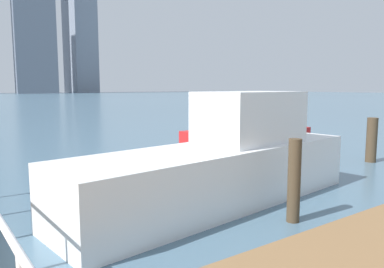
{
  "coord_description": "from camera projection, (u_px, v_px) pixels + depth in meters",
  "views": [
    {
      "loc": [
        -3.61,
        8.63,
        2.54
      ],
      "look_at": [
        0.06,
        13.75,
        1.75
      ],
      "focal_mm": 35.43,
      "sensor_mm": 36.0,
      "label": 1
    }
  ],
  "objects": [
    {
      "name": "dock_piling_0",
      "position": [
        294.0,
        181.0,
        7.07
      ],
      "size": [
        0.24,
        0.24,
        1.58
      ],
      "primitive_type": "cylinder",
      "color": "#473826",
      "rests_on": "ground_plane"
    },
    {
      "name": "floating_dock",
      "position": [
        383.0,
        248.0,
        5.77
      ],
      "size": [
        10.94,
        2.0,
        0.18
      ],
      "primitive_type": "cube",
      "color": "olive",
      "rests_on": "ground_plane"
    },
    {
      "name": "moored_boat_3",
      "position": [
        246.0,
        138.0,
        12.97
      ],
      "size": [
        4.54,
        2.18,
        2.03
      ],
      "color": "red",
      "rests_on": "ground_plane"
    },
    {
      "name": "moored_boat_4",
      "position": [
        224.0,
        163.0,
        8.29
      ],
      "size": [
        7.43,
        2.69,
        2.43
      ],
      "color": "white",
      "rests_on": "ground_plane"
    },
    {
      "name": "dock_piling_2",
      "position": [
        372.0,
        140.0,
        12.75
      ],
      "size": [
        0.35,
        0.35,
        1.5
      ],
      "primitive_type": "cylinder",
      "color": "#473826",
      "rests_on": "ground_plane"
    },
    {
      "name": "skyline_tower_5",
      "position": [
        79.0,
        1.0,
        157.26
      ],
      "size": [
        10.97,
        14.37,
        75.76
      ],
      "primitive_type": "cube",
      "rotation": [
        0.0,
        0.0,
        0.08
      ],
      "color": "gray",
      "rests_on": "ground_plane"
    },
    {
      "name": "ground_plane",
      "position": [
        71.0,
        170.0,
        11.57
      ],
      "size": [
        300.0,
        300.0,
        0.0
      ],
      "primitive_type": "plane",
      "color": "slate"
    }
  ]
}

